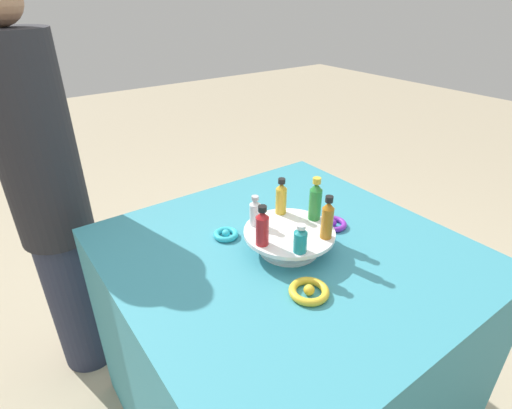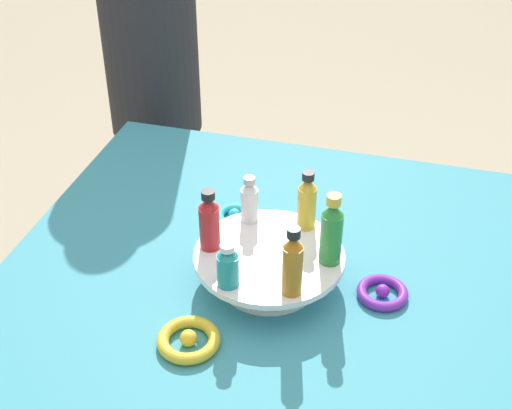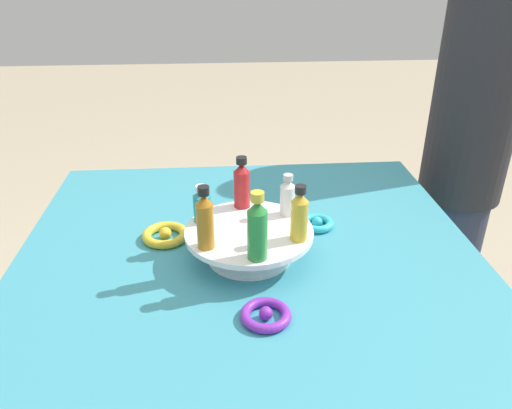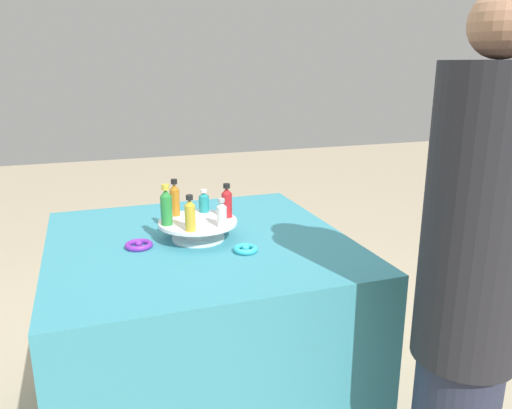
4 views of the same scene
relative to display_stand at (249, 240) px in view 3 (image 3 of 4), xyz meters
name	(u,v)px [view 3 (image 3 of 4)]	position (x,y,z in m)	size (l,w,h in m)	color
party_table	(250,385)	(0.00, 0.00, -0.44)	(1.03, 1.03, 0.79)	teal
display_stand	(249,240)	(0.00, 0.00, 0.00)	(0.28, 0.28, 0.07)	white
bottle_red	(242,184)	(-0.01, 0.11, 0.08)	(0.04, 0.04, 0.12)	#B21E23
bottle_teal	(202,205)	(-0.10, 0.05, 0.06)	(0.04, 0.04, 0.09)	teal
bottle_amber	(205,220)	(-0.09, -0.06, 0.09)	(0.03, 0.03, 0.13)	#AD6B19
bottle_green	(257,229)	(0.01, -0.11, 0.09)	(0.04, 0.04, 0.14)	#288438
bottle_gold	(299,215)	(0.10, -0.05, 0.08)	(0.04, 0.04, 0.12)	gold
bottle_clear	(288,196)	(0.09, 0.06, 0.07)	(0.03, 0.03, 0.10)	silver
ribbon_bow_teal	(317,223)	(0.17, 0.12, -0.03)	(0.08, 0.08, 0.03)	#2DB7CC
ribbon_bow_gold	(165,235)	(-0.19, 0.09, -0.03)	(0.11, 0.11, 0.03)	gold
ribbon_bow_purple	(266,315)	(0.02, -0.21, -0.03)	(0.09, 0.09, 0.03)	purple
person_figure	(465,158)	(0.74, 0.53, -0.05)	(0.26, 0.26, 1.55)	#282D42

